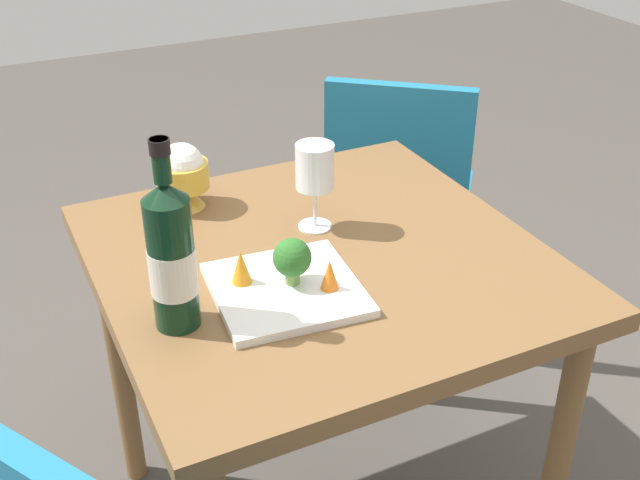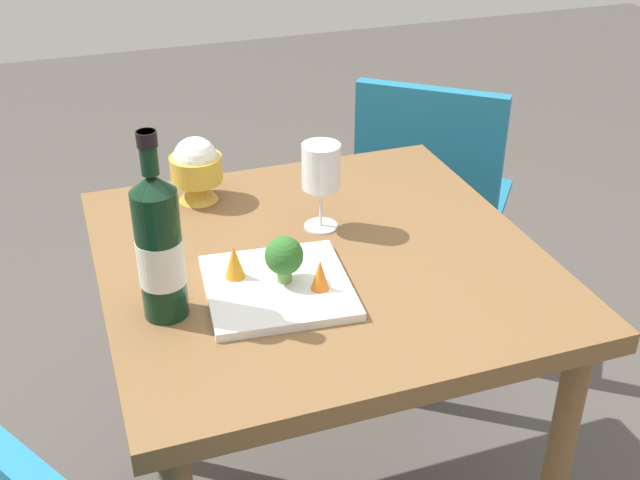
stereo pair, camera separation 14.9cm
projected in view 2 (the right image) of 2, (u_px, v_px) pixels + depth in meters
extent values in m
cube|color=brown|center=(320.00, 263.00, 1.52)|extent=(0.82, 0.82, 0.04)
cylinder|color=brown|center=(402.00, 295.00, 2.09)|extent=(0.05, 0.05, 0.71)
cylinder|color=brown|center=(134.00, 349.00, 1.89)|extent=(0.05, 0.05, 0.71)
cube|color=teal|center=(436.00, 200.00, 2.38)|extent=(0.56, 0.56, 0.02)
cube|color=teal|center=(427.00, 160.00, 2.13)|extent=(0.34, 0.28, 0.40)
cylinder|color=black|center=(393.00, 230.00, 2.68)|extent=(0.03, 0.03, 0.43)
cylinder|color=black|center=(493.00, 247.00, 2.59)|extent=(0.03, 0.03, 0.43)
cylinder|color=black|center=(363.00, 282.00, 2.41)|extent=(0.03, 0.03, 0.43)
cylinder|color=black|center=(475.00, 303.00, 2.31)|extent=(0.03, 0.03, 0.43)
cylinder|color=black|center=(160.00, 255.00, 1.28)|extent=(0.07, 0.08, 0.23)
cone|color=black|center=(152.00, 183.00, 1.22)|extent=(0.07, 0.08, 0.03)
cylinder|color=black|center=(148.00, 153.00, 1.19)|extent=(0.03, 0.03, 0.07)
cylinder|color=black|center=(147.00, 139.00, 1.18)|extent=(0.03, 0.03, 0.02)
cylinder|color=silver|center=(161.00, 261.00, 1.29)|extent=(0.08, 0.08, 0.08)
cylinder|color=white|center=(321.00, 226.00, 1.60)|extent=(0.07, 0.07, 0.00)
cylinder|color=white|center=(321.00, 206.00, 1.58)|extent=(0.01, 0.01, 0.08)
cylinder|color=white|center=(321.00, 166.00, 1.53)|extent=(0.08, 0.08, 0.09)
cone|color=gold|center=(198.00, 190.00, 1.69)|extent=(0.08, 0.08, 0.04)
cylinder|color=gold|center=(196.00, 169.00, 1.67)|extent=(0.11, 0.11, 0.05)
sphere|color=white|center=(195.00, 159.00, 1.66)|extent=(0.09, 0.09, 0.09)
cube|color=white|center=(278.00, 287.00, 1.39)|extent=(0.27, 0.27, 0.02)
cylinder|color=#729E4C|center=(285.00, 274.00, 1.39)|extent=(0.03, 0.03, 0.03)
sphere|color=#2D6B28|center=(284.00, 256.00, 1.37)|extent=(0.07, 0.07, 0.07)
cone|color=orange|center=(320.00, 274.00, 1.36)|extent=(0.03, 0.03, 0.06)
cone|color=orange|center=(234.00, 261.00, 1.39)|extent=(0.04, 0.04, 0.06)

